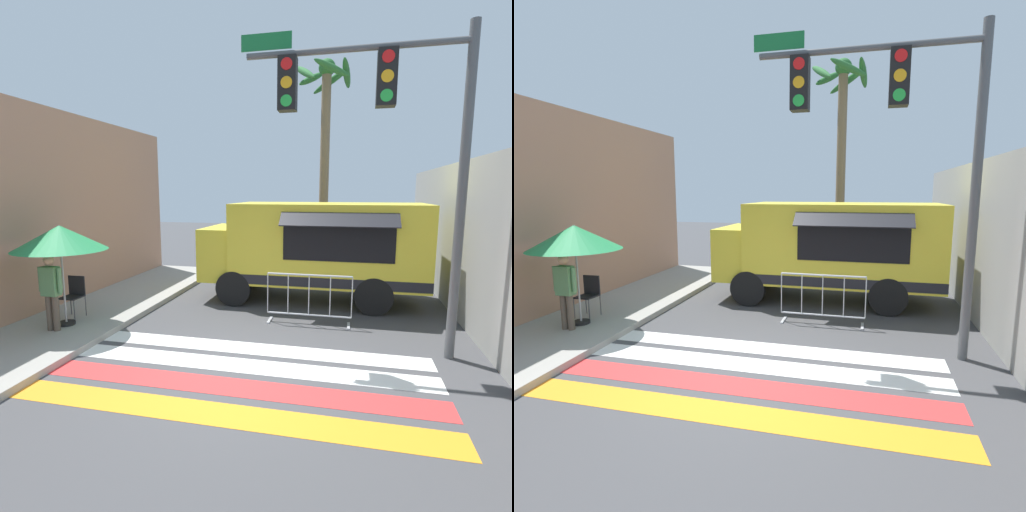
# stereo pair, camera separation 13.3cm
# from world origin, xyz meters

# --- Properties ---
(ground_plane) EXTENTS (60.00, 60.00, 0.00)m
(ground_plane) POSITION_xyz_m (0.00, 0.00, 0.00)
(ground_plane) COLOR #424244
(concrete_wall_right) EXTENTS (0.20, 16.00, 3.61)m
(concrete_wall_right) POSITION_xyz_m (4.26, 3.00, 1.81)
(concrete_wall_right) COLOR gray
(concrete_wall_right) RESTS_ON ground_plane
(crosswalk_painted) EXTENTS (6.40, 2.84, 0.01)m
(crosswalk_painted) POSITION_xyz_m (0.00, -0.05, 0.00)
(crosswalk_painted) COLOR orange
(crosswalk_painted) RESTS_ON ground_plane
(food_truck) EXTENTS (5.78, 2.84, 2.62)m
(food_truck) POSITION_xyz_m (0.71, 4.86, 1.50)
(food_truck) COLOR yellow
(food_truck) RESTS_ON ground_plane
(traffic_signal_pole) EXTENTS (3.86, 0.29, 5.64)m
(traffic_signal_pole) POSITION_xyz_m (2.24, 1.47, 4.06)
(traffic_signal_pole) COLOR #515456
(traffic_signal_pole) RESTS_ON ground_plane
(patio_umbrella) EXTENTS (1.87, 1.87, 2.11)m
(patio_umbrella) POSITION_xyz_m (-4.08, 1.16, 1.97)
(patio_umbrella) COLOR black
(patio_umbrella) RESTS_ON sidewalk_left
(folding_chair) EXTENTS (0.41, 0.41, 0.91)m
(folding_chair) POSITION_xyz_m (-4.27, 1.70, 0.68)
(folding_chair) COLOR #4C4C51
(folding_chair) RESTS_ON sidewalk_left
(vendor_person) EXTENTS (0.53, 0.20, 1.55)m
(vendor_person) POSITION_xyz_m (-4.08, 0.80, 1.00)
(vendor_person) COLOR brown
(vendor_person) RESTS_ON sidewalk_left
(barricade_front) EXTENTS (1.88, 0.44, 1.13)m
(barricade_front) POSITION_xyz_m (0.88, 2.77, 0.56)
(barricade_front) COLOR #B7BABF
(barricade_front) RESTS_ON ground_plane
(palm_tree) EXTENTS (2.16, 2.27, 7.57)m
(palm_tree) POSITION_xyz_m (0.69, 9.36, 5.14)
(palm_tree) COLOR #7A664C
(palm_tree) RESTS_ON ground_plane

